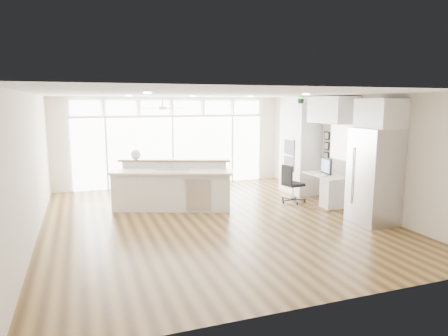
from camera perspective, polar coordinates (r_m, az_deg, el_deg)
name	(u,v)px	position (r m, az deg, el deg)	size (l,w,h in m)	color
floor	(213,220)	(8.78, -1.57, -7.43)	(7.00, 8.00, 0.02)	#483116
ceiling	(212,94)	(8.42, -1.66, 10.53)	(7.00, 8.00, 0.02)	silver
wall_back	(172,142)	(12.33, -7.44, 3.77)	(7.00, 0.04, 2.70)	beige
wall_front	(317,201)	(4.92, 13.15, -4.65)	(7.00, 0.04, 2.70)	beige
wall_left	(32,167)	(8.13, -25.77, 0.11)	(0.04, 8.00, 2.70)	beige
wall_right	(350,152)	(10.14, 17.55, 2.24)	(0.04, 8.00, 2.70)	beige
glass_wall	(173,151)	(12.31, -7.35, 2.36)	(5.80, 0.06, 2.08)	white
transom_row	(172,108)	(12.22, -7.48, 8.56)	(5.90, 0.06, 0.40)	white
desk_window	(341,142)	(10.33, 16.42, 3.54)	(0.04, 0.85, 0.85)	white
ceiling_fan	(163,104)	(11.00, -8.77, 8.98)	(1.16, 1.16, 0.32)	silver
recessed_lights	(210,95)	(8.61, -2.08, 10.37)	(3.40, 3.00, 0.02)	white
oven_cabinet	(300,148)	(11.45, 10.75, 2.76)	(0.64, 1.20, 2.50)	silver
desk_nook	(328,189)	(10.32, 14.64, -2.97)	(0.72, 1.30, 0.76)	silver
upper_cabinets	(333,110)	(10.12, 15.29, 8.02)	(0.64, 1.30, 0.64)	silver
refrigerator	(374,176)	(8.91, 20.68, -1.12)	(0.76, 0.90, 2.00)	silver
fridge_cabinet	(381,114)	(8.82, 21.46, 7.25)	(0.64, 0.90, 0.60)	silver
framed_photos	(327,146)	(10.85, 14.46, 3.08)	(0.06, 0.22, 0.80)	black
kitchen_island	(172,185)	(9.60, -7.39, -2.49)	(2.87, 1.08, 1.14)	silver
rug	(326,206)	(10.14, 14.34, -5.34)	(0.88, 0.63, 0.01)	#3A2112
office_chair	(293,184)	(10.30, 9.86, -2.26)	(0.50, 0.46, 0.96)	black
fishbowl	(136,154)	(10.05, -12.50, 1.91)	(0.25, 0.25, 0.25)	white
monitor	(326,166)	(10.17, 14.41, 0.31)	(0.09, 0.53, 0.45)	black
keyboard	(320,175)	(10.11, 13.56, -0.94)	(0.12, 0.32, 0.02)	white
potted_plant	(301,99)	(11.38, 10.97, 9.67)	(0.29, 0.32, 0.25)	#275A26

